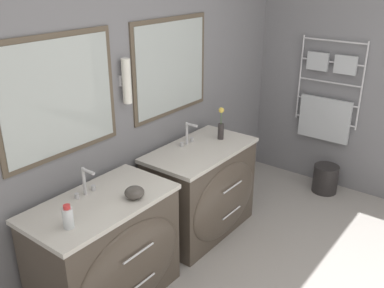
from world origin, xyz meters
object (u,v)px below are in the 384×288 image
at_px(vanity_left, 108,253).
at_px(vanity_right, 203,191).
at_px(amenity_bowl, 134,192).
at_px(waste_bin, 325,178).
at_px(flower_vase, 221,127).
at_px(toiletry_bottle, 68,217).

relative_size(vanity_left, vanity_right, 1.00).
bearing_deg(amenity_bowl, waste_bin, -11.72).
bearing_deg(amenity_bowl, vanity_right, 6.96).
xyz_separation_m(vanity_right, waste_bin, (1.37, -0.59, -0.25)).
bearing_deg(vanity_right, flower_vase, 3.82).
distance_m(toiletry_bottle, flower_vase, 1.69).
distance_m(vanity_right, amenity_bowl, 1.04).
height_order(toiletry_bottle, waste_bin, toiletry_bottle).
xyz_separation_m(toiletry_bottle, waste_bin, (2.78, -0.54, -0.71)).
relative_size(amenity_bowl, flower_vase, 0.45).
bearing_deg(vanity_right, vanity_left, 180.00).
bearing_deg(amenity_bowl, flower_vase, 6.25).
height_order(flower_vase, waste_bin, flower_vase).
height_order(vanity_left, waste_bin, vanity_left).
distance_m(flower_vase, waste_bin, 1.46).
height_order(toiletry_bottle, amenity_bowl, toiletry_bottle).
height_order(vanity_left, toiletry_bottle, toiletry_bottle).
height_order(vanity_left, flower_vase, flower_vase).
relative_size(flower_vase, waste_bin, 0.99).
distance_m(toiletry_bottle, waste_bin, 2.92).
bearing_deg(toiletry_bottle, vanity_right, 2.23).
xyz_separation_m(vanity_right, toiletry_bottle, (-1.41, -0.06, 0.46)).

